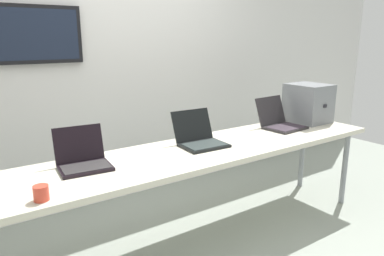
{
  "coord_description": "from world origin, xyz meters",
  "views": [
    {
      "loc": [
        -1.33,
        -2.09,
        1.57
      ],
      "look_at": [
        0.12,
        -0.0,
        0.93
      ],
      "focal_mm": 33.84,
      "sensor_mm": 36.0,
      "label": 1
    }
  ],
  "objects_px": {
    "equipment_box": "(308,103)",
    "coffee_mug": "(41,193)",
    "laptop_station_3": "(280,121)",
    "laptop_station_1": "(83,158)",
    "workbench": "(178,160)",
    "laptop_station_2": "(199,137)"
  },
  "relations": [
    {
      "from": "workbench",
      "to": "laptop_station_1",
      "type": "bearing_deg",
      "value": 169.55
    },
    {
      "from": "equipment_box",
      "to": "laptop_station_2",
      "type": "relative_size",
      "value": 1.07
    },
    {
      "from": "equipment_box",
      "to": "laptop_station_3",
      "type": "height_order",
      "value": "equipment_box"
    },
    {
      "from": "equipment_box",
      "to": "coffee_mug",
      "type": "relative_size",
      "value": 4.86
    },
    {
      "from": "workbench",
      "to": "laptop_station_2",
      "type": "height_order",
      "value": "laptop_station_2"
    },
    {
      "from": "laptop_station_2",
      "to": "laptop_station_1",
      "type": "bearing_deg",
      "value": 178.4
    },
    {
      "from": "equipment_box",
      "to": "coffee_mug",
      "type": "height_order",
      "value": "equipment_box"
    },
    {
      "from": "workbench",
      "to": "laptop_station_3",
      "type": "height_order",
      "value": "laptop_station_3"
    },
    {
      "from": "laptop_station_2",
      "to": "laptop_station_3",
      "type": "xyz_separation_m",
      "value": [
        0.93,
        0.02,
        0.0
      ]
    },
    {
      "from": "equipment_box",
      "to": "coffee_mug",
      "type": "distance_m",
      "value": 2.63
    },
    {
      "from": "laptop_station_2",
      "to": "coffee_mug",
      "type": "bearing_deg",
      "value": -164.61
    },
    {
      "from": "workbench",
      "to": "laptop_station_1",
      "type": "height_order",
      "value": "laptop_station_1"
    },
    {
      "from": "laptop_station_3",
      "to": "coffee_mug",
      "type": "bearing_deg",
      "value": -170.44
    },
    {
      "from": "workbench",
      "to": "laptop_station_3",
      "type": "xyz_separation_m",
      "value": [
        1.2,
        0.12,
        0.11
      ]
    },
    {
      "from": "workbench",
      "to": "laptop_station_3",
      "type": "bearing_deg",
      "value": 5.61
    },
    {
      "from": "laptop_station_3",
      "to": "coffee_mug",
      "type": "relative_size",
      "value": 4.8
    },
    {
      "from": "laptop_station_3",
      "to": "workbench",
      "type": "bearing_deg",
      "value": -174.39
    },
    {
      "from": "workbench",
      "to": "equipment_box",
      "type": "xyz_separation_m",
      "value": [
        1.61,
        0.13,
        0.23
      ]
    },
    {
      "from": "equipment_box",
      "to": "laptop_station_2",
      "type": "distance_m",
      "value": 1.36
    },
    {
      "from": "laptop_station_2",
      "to": "coffee_mug",
      "type": "distance_m",
      "value": 1.3
    },
    {
      "from": "laptop_station_3",
      "to": "laptop_station_1",
      "type": "bearing_deg",
      "value": 179.95
    },
    {
      "from": "workbench",
      "to": "laptop_station_1",
      "type": "xyz_separation_m",
      "value": [
        -0.65,
        0.12,
        0.1
      ]
    }
  ]
}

